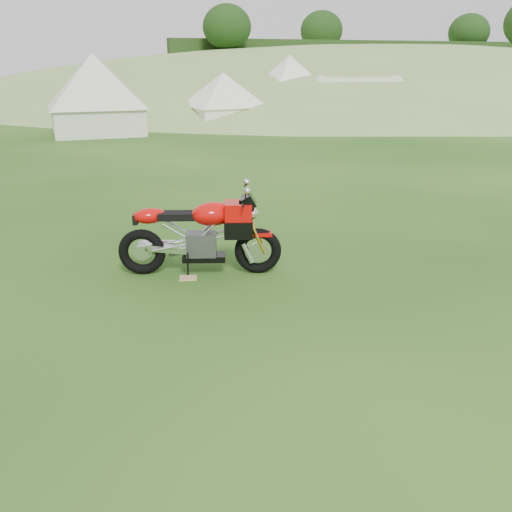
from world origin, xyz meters
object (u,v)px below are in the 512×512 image
object	(u,v)px
plywood_board	(188,278)
tent_left	(95,96)
caravan	(356,98)
tent_mid	(224,98)
sport_motorcycle	(199,229)
tent_right	(289,88)

from	to	relation	value
plywood_board	tent_left	bearing A→B (deg)	90.46
plywood_board	caravan	xyz separation A→B (m)	(11.91, 18.29, 0.98)
tent_left	tent_mid	distance (m)	5.45
sport_motorcycle	plywood_board	world-z (taller)	sport_motorcycle
sport_motorcycle	caravan	xyz separation A→B (m)	(11.71, 18.14, 0.39)
sport_motorcycle	tent_left	distance (m)	16.20
plywood_board	sport_motorcycle	bearing A→B (deg)	36.75
plywood_board	tent_mid	distance (m)	18.28
tent_mid	tent_right	bearing A→B (deg)	25.90
sport_motorcycle	tent_right	bearing A→B (deg)	82.14
tent_right	caravan	xyz separation A→B (m)	(2.72, -1.82, -0.42)
plywood_board	tent_right	xyz separation A→B (m)	(9.19, 20.11, 1.40)
tent_right	caravan	bearing A→B (deg)	-40.65
tent_right	caravan	world-z (taller)	tent_right
plywood_board	caravan	world-z (taller)	caravan
tent_right	caravan	distance (m)	3.30
sport_motorcycle	tent_mid	distance (m)	18.05
tent_left	tent_mid	bearing A→B (deg)	10.40
tent_mid	tent_right	xyz separation A→B (m)	(4.00, 2.62, 0.23)
sport_motorcycle	caravan	size ratio (longest dim) A/B	0.47
tent_mid	tent_left	bearing A→B (deg)	-174.97
sport_motorcycle	plywood_board	size ratio (longest dim) A/B	9.13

